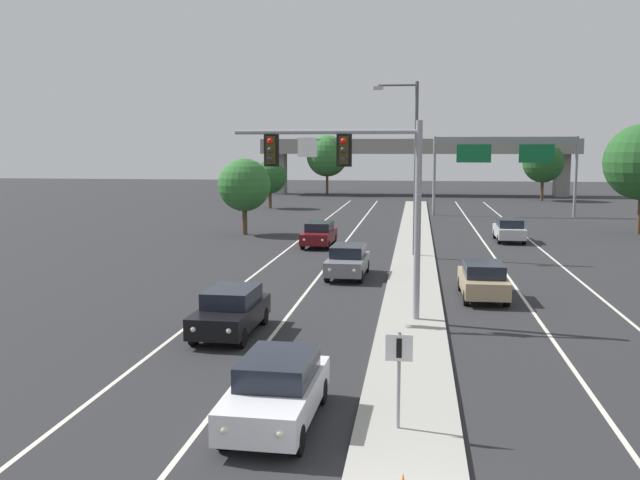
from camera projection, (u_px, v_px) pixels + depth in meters
The scene contains 20 objects.
median_island at pixel (412, 302), 28.87m from camera, with size 2.40×110.00×0.15m, color #9E9B93.
lane_stripe_oncoming_center at pixel (322, 271), 36.40m from camera, with size 0.14×100.00×0.01m, color silver.
lane_stripe_receding_center at pixel (508, 276), 35.11m from camera, with size 0.14×100.00×0.01m, color silver.
edge_stripe_left at pixel (261, 270), 36.85m from camera, with size 0.14×100.00×0.01m, color silver.
edge_stripe_right at pixel (576, 278), 34.66m from camera, with size 0.14×100.00×0.01m, color silver.
overhead_signal_mast at pixel (358, 178), 25.28m from camera, with size 6.83×0.44×7.20m.
median_sign_post at pixel (399, 366), 15.44m from camera, with size 0.60×0.10×2.20m.
street_lamp_median at pixel (412, 158), 40.31m from camera, with size 2.58×0.28×10.00m.
car_oncoming_white at pixel (277, 389), 16.17m from camera, with size 1.93×4.51×1.58m.
car_oncoming_black at pixel (231, 311), 24.02m from camera, with size 1.89×4.50×1.58m.
car_oncoming_grey at pixel (348, 261), 34.77m from camera, with size 1.92×4.51×1.58m.
car_oncoming_darkred at pixel (319, 234), 45.59m from camera, with size 1.92×4.51×1.58m.
car_receding_tan at pixel (483, 280), 29.72m from camera, with size 1.88×4.49×1.58m.
car_receding_silver at pixel (509, 230), 48.06m from camera, with size 1.84×4.48×1.58m.
highway_sign_gantry at pixel (505, 151), 65.44m from camera, with size 13.28×0.42×7.50m.
overpass_bridge at pixel (417, 153), 95.42m from camera, with size 42.40×6.40×7.65m.
tree_far_left_b at pixel (327, 156), 95.71m from camera, with size 5.67×5.67×8.20m.
tree_far_left_a at pixel (244, 185), 51.56m from camera, with size 3.90×3.90×5.65m.
tree_far_left_c at pixel (270, 177), 74.50m from camera, with size 3.55×3.55×5.14m.
tree_far_right_b at pixel (543, 162), 85.17m from camera, with size 4.96×4.96×7.18m.
Camera 1 is at (0.12, -10.55, 6.35)m, focal length 39.25 mm.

